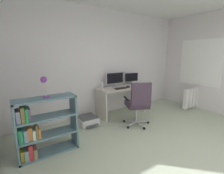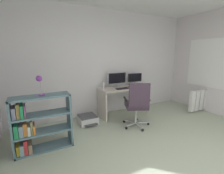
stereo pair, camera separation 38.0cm
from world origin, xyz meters
The scene contains 15 objects.
ground_plane centered at (0.00, 0.00, -0.01)m, with size 5.07×5.50×0.02m, color #B0BBA1.
wall_back centered at (0.00, 2.80, 1.39)m, with size 5.07×0.10×2.77m, color silver.
window_pane centered at (2.53, 1.54, 1.38)m, with size 0.01×1.13×1.25m, color white.
window_frame centered at (2.52, 1.54, 1.38)m, with size 0.02×1.21×1.33m, color white.
desk centered at (0.28, 2.40, 0.54)m, with size 1.31×0.58×0.75m.
monitor_main centered at (0.16, 2.53, 0.98)m, with size 0.55×0.18×0.40m.
monitor_secondary centered at (0.75, 2.53, 0.95)m, with size 0.41×0.18×0.34m.
keyboard centered at (0.18, 2.28, 0.76)m, with size 0.34×0.13×0.02m, color black.
computer_mouse centered at (0.44, 2.30, 0.77)m, with size 0.06×0.10×0.03m, color black.
desktop_speaker centered at (-0.27, 2.48, 0.84)m, with size 0.07×0.07×0.17m, color silver.
office_chair centered at (0.12, 1.55, 0.58)m, with size 0.64×0.68×1.05m.
bookshelf centered at (-1.92, 1.63, 0.46)m, with size 0.94×0.31×0.96m.
desk_lamp centered at (-1.80, 1.63, 1.20)m, with size 0.12×0.11×0.34m.
printer centered at (-0.78, 2.30, 0.09)m, with size 0.43×0.52×0.19m.
radiator centered at (2.44, 1.54, 0.35)m, with size 1.04×0.10×0.58m.
Camera 2 is at (-1.96, -1.19, 1.64)m, focal length 25.85 mm.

